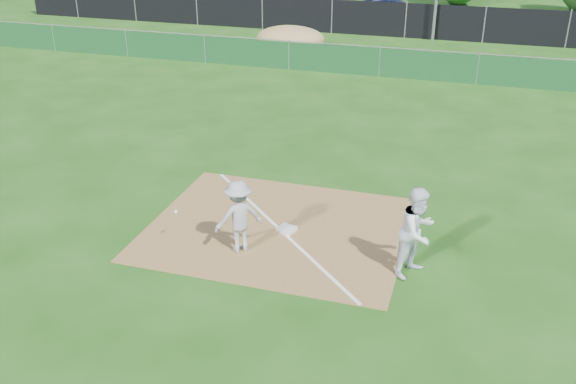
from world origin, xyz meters
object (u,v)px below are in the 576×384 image
at_px(first_base, 287,229).
at_px(car_mid, 391,10).
at_px(play_at_first, 239,216).
at_px(car_left, 305,3).
at_px(car_right, 516,20).
at_px(runner, 418,232).

bearing_deg(first_base, car_mid, 93.54).
xyz_separation_m(play_at_first, car_left, (-6.45, 28.26, -0.15)).
xyz_separation_m(play_at_first, car_right, (6.13, 26.73, -0.26)).
distance_m(play_at_first, runner, 3.83).
bearing_deg(car_left, car_mid, -121.93).
bearing_deg(car_mid, play_at_first, 168.35).
height_order(first_base, car_right, car_right).
distance_m(first_base, car_right, 26.18).
bearing_deg(runner, play_at_first, 122.08).
relative_size(car_mid, car_right, 1.09).
bearing_deg(car_mid, car_left, 64.18).
distance_m(runner, car_mid, 27.22).
height_order(play_at_first, car_left, play_at_first).
relative_size(runner, car_right, 0.49).
bearing_deg(first_base, car_right, 78.14).
height_order(play_at_first, car_mid, play_at_first).
height_order(car_mid, car_right, car_mid).
bearing_deg(car_right, first_base, 153.33).
bearing_deg(play_at_first, first_base, 56.31).
relative_size(car_left, car_mid, 0.94).
bearing_deg(car_right, play_at_first, 152.28).
distance_m(first_base, car_mid, 25.98).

